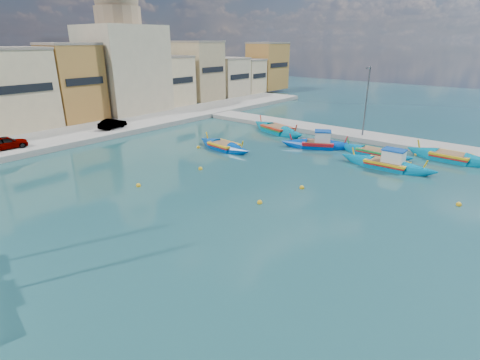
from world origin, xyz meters
TOP-DOWN VIEW (x-y plane):
  - ground at (0.00, 0.00)m, footprint 160.00×160.00m
  - east_quay at (18.00, 0.00)m, footprint 4.00×70.00m
  - north_quay at (0.00, 32.00)m, footprint 80.00×8.00m
  - north_townhouses at (6.68, 39.36)m, footprint 83.20×7.87m
  - church_block at (10.00, 40.00)m, footprint 10.00×10.00m
  - quay_street_lamp at (17.44, 6.00)m, footprint 1.18×0.16m
  - luzzu_turquoise_cabin at (8.99, 0.25)m, footprint 2.03×8.70m
  - luzzu_blue_cabin at (11.19, 8.20)m, footprint 5.42×7.90m
  - luzzu_cyan_mid at (14.25, 15.43)m, footprint 4.92×9.68m
  - luzzu_green at (4.50, 15.45)m, footprint 2.68×7.66m
  - luzzu_blue_south at (12.17, 2.62)m, footprint 2.16×7.86m
  - luzzu_cyan_south at (15.00, -3.57)m, footprint 2.56×8.43m
  - mooring_buoys at (1.24, 6.43)m, footprint 22.86×24.51m

SIDE VIEW (x-z plane):
  - ground at x=0.00m, z-range 0.00..0.00m
  - mooring_buoys at x=1.24m, z-range -0.10..0.26m
  - luzzu_blue_south at x=12.17m, z-range -0.89..1.36m
  - east_quay at x=18.00m, z-range 0.00..0.50m
  - luzzu_green at x=4.50m, z-range -0.93..1.44m
  - luzzu_cyan_south at x=15.00m, z-range -1.02..1.57m
  - luzzu_cyan_mid at x=14.25m, z-range -1.10..1.69m
  - north_quay at x=0.00m, z-range 0.00..0.60m
  - luzzu_turquoise_cabin at x=8.99m, z-range -1.06..1.73m
  - luzzu_blue_cabin at x=11.19m, z-range -1.06..1.75m
  - quay_street_lamp at x=17.44m, z-range 0.34..8.34m
  - north_townhouses at x=6.68m, z-range -0.10..10.09m
  - church_block at x=10.00m, z-range -1.14..17.96m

